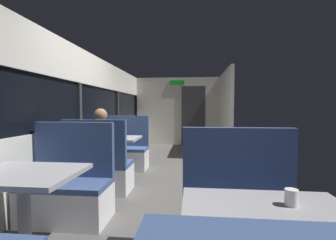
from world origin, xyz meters
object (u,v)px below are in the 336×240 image
bench_near_window_facing_entry (68,191)px  seated_passenger (100,156)px  bench_mid_window_facing_end (99,170)px  dining_table_mid_window (114,143)px  coffee_cup_primary (117,134)px  dining_table_near_window (23,184)px  coffee_cup_secondary (291,197)px  dining_table_front_aisle (271,234)px  bench_front_aisle_facing_entry (241,225)px  bench_mid_window_facing_entry (125,153)px

bench_near_window_facing_entry → seated_passenger: (0.00, 0.95, 0.21)m
bench_near_window_facing_entry → bench_mid_window_facing_end: same height
dining_table_mid_window → coffee_cup_primary: (0.00, 0.17, 0.15)m
dining_table_near_window → coffee_cup_secondary: coffee_cup_secondary is taller
dining_table_front_aisle → coffee_cup_secondary: bearing=39.6°
dining_table_mid_window → coffee_cup_secondary: bearing=-55.1°
dining_table_near_window → bench_front_aisle_facing_entry: bench_front_aisle_facing_entry is taller
bench_near_window_facing_entry → bench_mid_window_facing_end: 0.88m
dining_table_near_window → dining_table_front_aisle: 1.89m
dining_table_near_window → dining_table_mid_window: 2.28m
dining_table_near_window → seated_passenger: seated_passenger is taller
dining_table_front_aisle → bench_mid_window_facing_entry: bearing=116.6°
bench_mid_window_facing_entry → seated_passenger: (0.00, -1.33, 0.21)m
bench_mid_window_facing_end → dining_table_front_aisle: 2.84m
dining_table_mid_window → coffee_cup_secondary: coffee_cup_secondary is taller
bench_near_window_facing_entry → bench_mid_window_facing_end: (0.00, 0.88, 0.00)m
bench_mid_window_facing_end → bench_front_aisle_facing_entry: (1.79, -1.48, 0.00)m
bench_mid_window_facing_end → seated_passenger: 0.22m
bench_front_aisle_facing_entry → coffee_cup_secondary: bench_front_aisle_facing_entry is taller
dining_table_near_window → bench_front_aisle_facing_entry: 1.82m
bench_near_window_facing_entry → bench_front_aisle_facing_entry: same height
bench_mid_window_facing_end → dining_table_front_aisle: size_ratio=1.22×
coffee_cup_secondary → seated_passenger: bearing=132.0°
bench_near_window_facing_entry → seated_passenger: bearing=90.0°
bench_front_aisle_facing_entry → seated_passenger: size_ratio=0.87×
bench_mid_window_facing_entry → dining_table_front_aisle: bench_mid_window_facing_entry is taller
seated_passenger → dining_table_front_aisle: bearing=-51.5°
dining_table_mid_window → bench_mid_window_facing_end: bench_mid_window_facing_end is taller
bench_mid_window_facing_entry → seated_passenger: bearing=-90.0°
dining_table_near_window → bench_near_window_facing_entry: bench_near_window_facing_entry is taller
dining_table_near_window → bench_mid_window_facing_entry: bench_mid_window_facing_entry is taller
bench_front_aisle_facing_entry → bench_near_window_facing_entry: bearing=161.5°
dining_table_mid_window → seated_passenger: (0.00, -0.63, -0.10)m
dining_table_near_window → coffee_cup_primary: coffee_cup_primary is taller
bench_mid_window_facing_end → bench_front_aisle_facing_entry: 2.32m
bench_near_window_facing_entry → bench_front_aisle_facing_entry: bearing=-18.5°
bench_mid_window_facing_entry → dining_table_near_window: bearing=-90.0°
bench_near_window_facing_entry → bench_mid_window_facing_end: bearing=90.0°
dining_table_front_aisle → seated_passenger: seated_passenger is taller
dining_table_near_window → dining_table_front_aisle: same height
dining_table_mid_window → dining_table_near_window: bearing=-90.0°
coffee_cup_primary → coffee_cup_secondary: (1.92, -2.94, 0.00)m
bench_mid_window_facing_end → seated_passenger: size_ratio=0.87×
bench_mid_window_facing_end → coffee_cup_secondary: (1.93, -2.07, 0.46)m
bench_front_aisle_facing_entry → coffee_cup_primary: size_ratio=12.22×
bench_front_aisle_facing_entry → coffee_cup_secondary: 0.75m
bench_near_window_facing_entry → dining_table_front_aisle: size_ratio=1.22×
bench_mid_window_facing_end → coffee_cup_primary: 0.99m
coffee_cup_primary → coffee_cup_secondary: bearing=-56.8°
dining_table_near_window → dining_table_mid_window: (0.00, 2.28, 0.00)m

